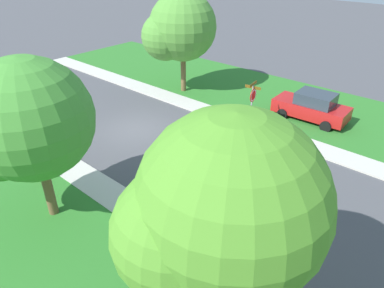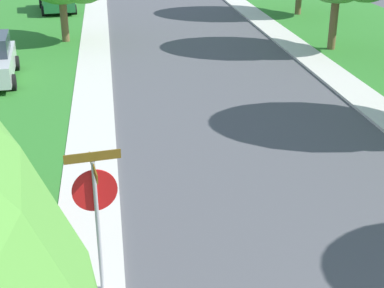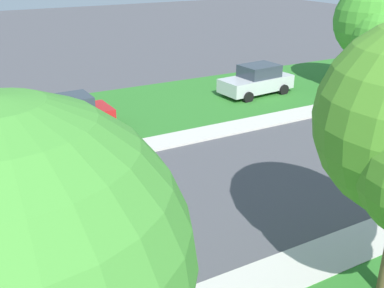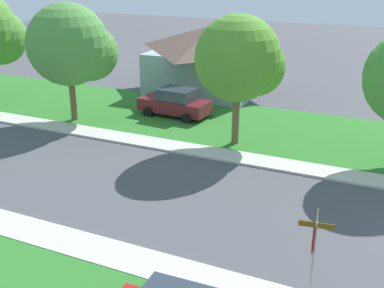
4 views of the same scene
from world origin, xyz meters
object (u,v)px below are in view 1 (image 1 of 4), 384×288
at_px(car_red_driveway_right, 312,107).
at_px(tree_sidewalk_near, 178,29).
at_px(fire_hydrant, 43,173).
at_px(stop_sign_near_corner, 14,103).
at_px(tree_across_left, 218,211).
at_px(stop_sign_far_corner, 252,98).
at_px(tree_sidewalk_mid, 22,124).

distance_m(car_red_driveway_right, tree_sidewalk_near, 9.89).
bearing_deg(car_red_driveway_right, fire_hydrant, -24.37).
height_order(tree_sidewalk_near, fire_hydrant, tree_sidewalk_near).
height_order(stop_sign_near_corner, tree_across_left, tree_across_left).
distance_m(stop_sign_near_corner, fire_hydrant, 5.57).
relative_size(stop_sign_far_corner, tree_across_left, 0.42).
bearing_deg(car_red_driveway_right, tree_sidewalk_mid, -15.30).
bearing_deg(stop_sign_far_corner, tree_sidewalk_mid, -9.67).
bearing_deg(tree_sidewalk_mid, tree_sidewalk_near, -159.06).
relative_size(stop_sign_near_corner, fire_hydrant, 3.34).
xyz_separation_m(tree_sidewalk_mid, tree_across_left, (-0.47, 7.88, 0.33)).
distance_m(stop_sign_far_corner, tree_across_left, 12.78).
height_order(stop_sign_far_corner, car_red_driveway_right, stop_sign_far_corner).
height_order(tree_sidewalk_mid, tree_sidewalk_near, tree_sidewalk_near).
bearing_deg(tree_sidewalk_near, stop_sign_far_corner, 77.09).
xyz_separation_m(car_red_driveway_right, tree_sidewalk_mid, (14.87, -4.07, 3.11)).
relative_size(car_red_driveway_right, tree_across_left, 0.66).
height_order(tree_across_left, fire_hydrant, tree_across_left).
distance_m(tree_sidewalk_mid, tree_sidewalk_near, 14.07).
distance_m(tree_sidewalk_near, fire_hydrant, 12.97).
bearing_deg(tree_across_left, stop_sign_far_corner, -151.88).
bearing_deg(tree_sidewalk_mid, tree_across_left, 93.41).
bearing_deg(tree_sidewalk_mid, car_red_driveway_right, 164.70).
xyz_separation_m(tree_sidewalk_mid, fire_hydrant, (-1.11, -2.16, -3.55)).
bearing_deg(tree_sidewalk_near, fire_hydrant, 13.39).
bearing_deg(tree_sidewalk_near, tree_across_left, 45.53).
distance_m(stop_sign_near_corner, stop_sign_far_corner, 12.87).
height_order(car_red_driveway_right, fire_hydrant, car_red_driveway_right).
bearing_deg(stop_sign_near_corner, tree_across_left, 81.90).
xyz_separation_m(stop_sign_near_corner, stop_sign_far_corner, (-8.90, 9.29, 0.01)).
height_order(tree_sidewalk_mid, tree_across_left, tree_across_left).
xyz_separation_m(stop_sign_far_corner, car_red_driveway_right, (-3.34, 2.10, -1.01)).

